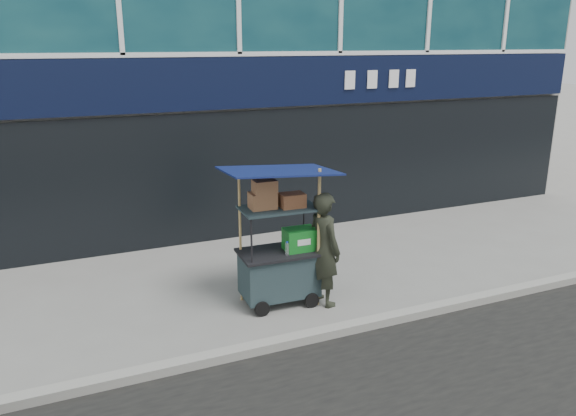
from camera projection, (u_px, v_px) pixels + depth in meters
name	position (u px, v px, depth m)	size (l,w,h in m)	color
ground	(339.00, 326.00, 7.43)	(80.00, 80.00, 0.00)	slate
curb	(347.00, 328.00, 7.23)	(80.00, 0.18, 0.12)	gray
vendor_cart	(280.00, 256.00, 7.90)	(1.53, 1.12, 2.03)	#1A2A2D
vendor_man	(324.00, 249.00, 7.86)	(0.60, 0.39, 1.64)	black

